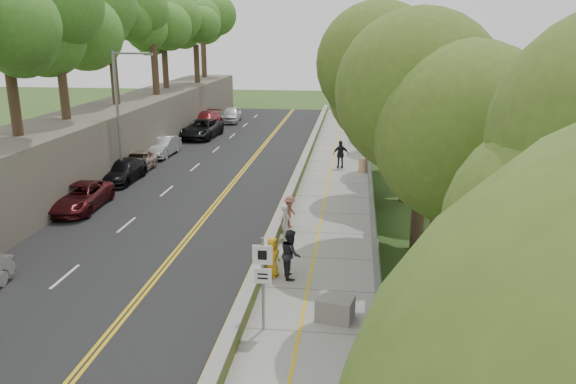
{
  "coord_description": "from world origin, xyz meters",
  "views": [
    {
      "loc": [
        3.73,
        -18.67,
        9.19
      ],
      "look_at": [
        0.5,
        8.0,
        1.4
      ],
      "focal_mm": 35.0,
      "sensor_mm": 36.0,
      "label": 1
    }
  ],
  "objects_px": {
    "signpost": "(263,274)",
    "person_far": "(341,154)",
    "streetlight": "(121,108)",
    "painter_0": "(272,257)",
    "construction_barrel": "(363,165)",
    "car_2": "(79,197)",
    "concrete_block": "(335,309)"
  },
  "relations": [
    {
      "from": "streetlight",
      "to": "construction_barrel",
      "type": "bearing_deg",
      "value": 15.24
    },
    {
      "from": "concrete_block",
      "to": "person_far",
      "type": "height_order",
      "value": "person_far"
    },
    {
      "from": "painter_0",
      "to": "person_far",
      "type": "distance_m",
      "value": 18.06
    },
    {
      "from": "signpost",
      "to": "construction_barrel",
      "type": "xyz_separation_m",
      "value": [
        3.25,
        21.04,
        -1.44
      ]
    },
    {
      "from": "streetlight",
      "to": "painter_0",
      "type": "relative_size",
      "value": 5.08
    },
    {
      "from": "signpost",
      "to": "construction_barrel",
      "type": "bearing_deg",
      "value": 81.22
    },
    {
      "from": "signpost",
      "to": "person_far",
      "type": "relative_size",
      "value": 1.62
    },
    {
      "from": "signpost",
      "to": "painter_0",
      "type": "xyz_separation_m",
      "value": [
        -0.3,
        4.02,
        -1.12
      ]
    },
    {
      "from": "concrete_block",
      "to": "signpost",
      "type": "bearing_deg",
      "value": -157.38
    },
    {
      "from": "car_2",
      "to": "streetlight",
      "type": "bearing_deg",
      "value": 85.57
    },
    {
      "from": "construction_barrel",
      "to": "person_far",
      "type": "xyz_separation_m",
      "value": [
        -1.5,
        0.92,
        0.48
      ]
    },
    {
      "from": "construction_barrel",
      "to": "painter_0",
      "type": "relative_size",
      "value": 0.6
    },
    {
      "from": "construction_barrel",
      "to": "car_2",
      "type": "height_order",
      "value": "car_2"
    },
    {
      "from": "car_2",
      "to": "painter_0",
      "type": "distance_m",
      "value": 13.38
    },
    {
      "from": "construction_barrel",
      "to": "painter_0",
      "type": "bearing_deg",
      "value": -101.78
    },
    {
      "from": "signpost",
      "to": "car_2",
      "type": "height_order",
      "value": "signpost"
    },
    {
      "from": "streetlight",
      "to": "person_far",
      "type": "distance_m",
      "value": 14.61
    },
    {
      "from": "streetlight",
      "to": "painter_0",
      "type": "bearing_deg",
      "value": -49.22
    },
    {
      "from": "signpost",
      "to": "concrete_block",
      "type": "bearing_deg",
      "value": 22.62
    },
    {
      "from": "signpost",
      "to": "streetlight",
      "type": "bearing_deg",
      "value": 124.08
    },
    {
      "from": "car_2",
      "to": "painter_0",
      "type": "relative_size",
      "value": 3.13
    },
    {
      "from": "construction_barrel",
      "to": "car_2",
      "type": "distance_m",
      "value": 17.91
    },
    {
      "from": "signpost",
      "to": "concrete_block",
      "type": "height_order",
      "value": "signpost"
    },
    {
      "from": "construction_barrel",
      "to": "concrete_block",
      "type": "bearing_deg",
      "value": -92.92
    },
    {
      "from": "streetlight",
      "to": "concrete_block",
      "type": "bearing_deg",
      "value": -49.51
    },
    {
      "from": "streetlight",
      "to": "car_2",
      "type": "bearing_deg",
      "value": -91.34
    },
    {
      "from": "signpost",
      "to": "person_far",
      "type": "distance_m",
      "value": 22.05
    },
    {
      "from": "construction_barrel",
      "to": "painter_0",
      "type": "distance_m",
      "value": 17.39
    },
    {
      "from": "streetlight",
      "to": "concrete_block",
      "type": "xyz_separation_m",
      "value": [
        13.74,
        -16.09,
        -4.2
      ]
    },
    {
      "from": "construction_barrel",
      "to": "car_2",
      "type": "relative_size",
      "value": 0.19
    },
    {
      "from": "car_2",
      "to": "person_far",
      "type": "bearing_deg",
      "value": 35.9
    },
    {
      "from": "concrete_block",
      "to": "painter_0",
      "type": "bearing_deg",
      "value": 129.25
    }
  ]
}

